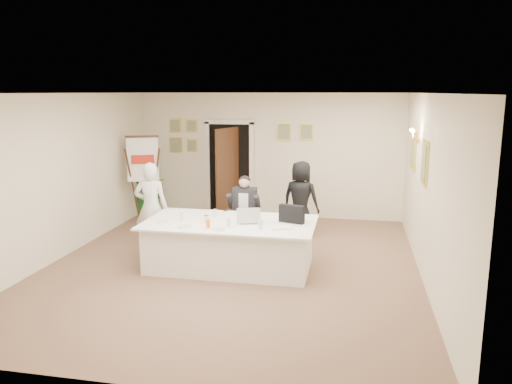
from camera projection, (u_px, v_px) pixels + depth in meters
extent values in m
plane|color=brown|center=(232.00, 266.00, 8.21)|extent=(7.00, 7.00, 0.00)
cube|color=white|center=(230.00, 93.00, 7.66)|extent=(6.00, 7.00, 0.02)
cube|color=beige|center=(269.00, 156.00, 11.30)|extent=(6.00, 0.10, 2.80)
cube|color=beige|center=(139.00, 250.00, 4.57)|extent=(6.00, 0.10, 2.80)
cube|color=beige|center=(61.00, 177.00, 8.51)|extent=(0.10, 7.00, 2.80)
cube|color=beige|center=(428.00, 190.00, 7.37)|extent=(0.10, 7.00, 2.80)
cube|color=black|center=(230.00, 170.00, 11.51)|extent=(0.92, 0.06, 2.10)
cube|color=white|center=(208.00, 169.00, 11.58)|extent=(0.10, 0.06, 2.20)
cube|color=white|center=(252.00, 171.00, 11.39)|extent=(0.10, 0.06, 2.20)
cube|color=#3A2512|center=(227.00, 174.00, 11.10)|extent=(0.33, 0.81, 2.02)
cube|color=white|center=(230.00, 245.00, 8.08)|extent=(2.56, 1.28, 0.75)
cube|color=white|center=(230.00, 222.00, 8.01)|extent=(2.74, 1.46, 0.03)
cube|color=white|center=(141.00, 159.00, 10.53)|extent=(0.67, 0.43, 0.92)
imported|color=silver|center=(151.00, 207.00, 8.84)|extent=(0.65, 0.48, 1.62)
imported|color=black|center=(301.00, 199.00, 9.82)|extent=(0.83, 0.65, 1.50)
imported|color=#206024|center=(149.00, 191.00, 11.72)|extent=(0.98, 0.85, 1.07)
cube|color=black|center=(292.00, 214.00, 7.91)|extent=(0.42, 0.22, 0.29)
cube|color=white|center=(281.00, 227.00, 7.60)|extent=(0.38, 0.32, 0.03)
cylinder|color=white|center=(162.00, 222.00, 7.96)|extent=(0.27, 0.27, 0.01)
cylinder|color=white|center=(186.00, 227.00, 7.68)|extent=(0.30, 0.30, 0.01)
cylinder|color=white|center=(218.00, 229.00, 7.52)|extent=(0.21, 0.21, 0.01)
cylinder|color=silver|center=(182.00, 217.00, 8.02)|extent=(0.07, 0.07, 0.14)
cylinder|color=silver|center=(229.00, 223.00, 7.67)|extent=(0.07, 0.07, 0.14)
cylinder|color=silver|center=(260.00, 225.00, 7.55)|extent=(0.09, 0.09, 0.14)
cylinder|color=silver|center=(215.00, 213.00, 8.25)|extent=(0.07, 0.07, 0.14)
cylinder|color=orange|center=(208.00, 224.00, 7.61)|extent=(0.08, 0.08, 0.13)
cylinder|color=silver|center=(206.00, 219.00, 7.96)|extent=(0.10, 0.10, 0.11)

